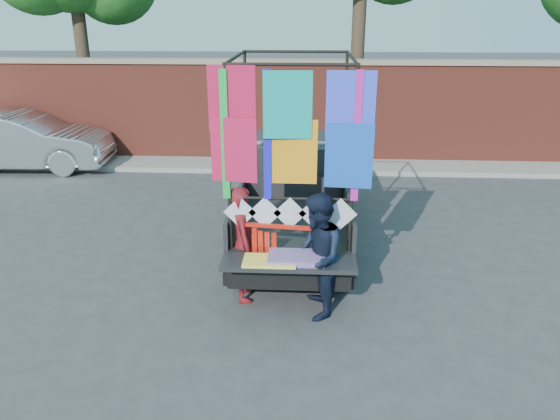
# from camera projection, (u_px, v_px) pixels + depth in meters

# --- Properties ---
(ground) EXTENTS (90.00, 90.00, 0.00)m
(ground) POSITION_uv_depth(u_px,v_px,m) (323.00, 289.00, 7.88)
(ground) COLOR #38383A
(ground) RESTS_ON ground
(brick_wall) EXTENTS (30.00, 0.45, 2.61)m
(brick_wall) POSITION_uv_depth(u_px,v_px,m) (319.00, 111.00, 13.96)
(brick_wall) COLOR brown
(brick_wall) RESTS_ON ground
(curb) EXTENTS (30.00, 1.20, 0.12)m
(curb) POSITION_uv_depth(u_px,v_px,m) (318.00, 166.00, 13.75)
(curb) COLOR gray
(curb) RESTS_ON ground
(pickup_truck) EXTENTS (2.03, 5.09, 3.21)m
(pickup_truck) POSITION_uv_depth(u_px,v_px,m) (295.00, 190.00, 9.58)
(pickup_truck) COLOR black
(pickup_truck) RESTS_ON ground
(sedan) EXTENTS (4.41, 1.72, 1.43)m
(sedan) POSITION_uv_depth(u_px,v_px,m) (21.00, 141.00, 13.49)
(sedan) COLOR silver
(sedan) RESTS_ON ground
(woman) EXTENTS (0.50, 0.66, 1.62)m
(woman) POSITION_uv_depth(u_px,v_px,m) (243.00, 244.00, 7.38)
(woman) COLOR maroon
(woman) RESTS_ON ground
(man) EXTENTS (0.68, 0.85, 1.66)m
(man) POSITION_uv_depth(u_px,v_px,m) (317.00, 257.00, 6.96)
(man) COLOR black
(man) RESTS_ON ground
(streamer_bundle) EXTENTS (1.01, 0.16, 0.70)m
(streamer_bundle) POSITION_uv_depth(u_px,v_px,m) (270.00, 241.00, 7.11)
(streamer_bundle) COLOR red
(streamer_bundle) RESTS_ON ground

